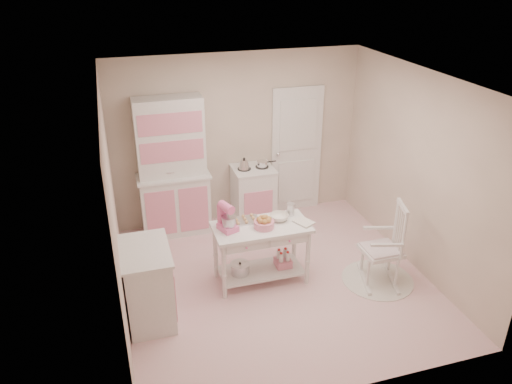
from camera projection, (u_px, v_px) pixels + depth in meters
room_shell at (279, 163)px, 5.77m from camera, size 3.84×3.84×2.62m
door at (296, 150)px, 7.90m from camera, size 0.82×0.05×2.04m
hutch at (173, 168)px, 7.20m from camera, size 1.06×0.50×2.08m
stove at (253, 195)px, 7.71m from camera, size 0.62×0.57×0.92m
base_cabinet at (148, 284)px, 5.63m from camera, size 0.54×0.84×0.92m
lace_rug at (377, 279)px, 6.49m from camera, size 0.92×0.92×0.01m
rocking_chair at (382, 244)px, 6.25m from camera, size 0.66×0.82×1.10m
work_table at (261, 253)px, 6.33m from camera, size 1.20×0.60×0.80m
stand_mixer at (227, 218)px, 5.99m from camera, size 0.29×0.33×0.34m
cookie_tray at (246, 220)px, 6.27m from camera, size 0.34×0.24×0.02m
bread_basket at (264, 224)px, 6.10m from camera, size 0.25×0.25×0.09m
mixing_bowl at (279, 217)px, 6.28m from camera, size 0.24×0.24×0.08m
metal_pitcher at (290, 209)px, 6.37m from camera, size 0.10×0.10×0.17m
recipe_book at (299, 224)px, 6.16m from camera, size 0.27×0.30×0.02m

